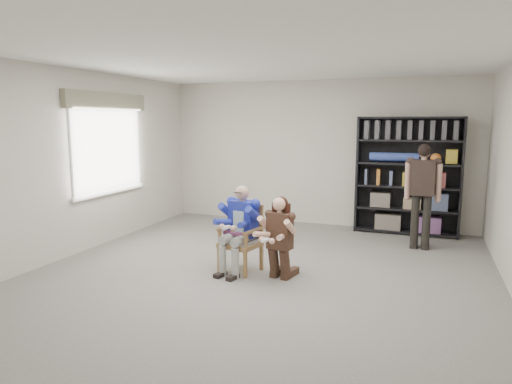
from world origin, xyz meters
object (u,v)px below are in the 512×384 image
at_px(armchair, 240,239).
at_px(seated_man, 240,229).
at_px(kneeling_woman, 279,238).
at_px(bookshelf, 408,176).
at_px(standing_man, 422,197).

height_order(armchair, seated_man, seated_man).
height_order(kneeling_woman, bookshelf, bookshelf).
xyz_separation_m(armchair, standing_man, (2.27, 2.00, 0.38)).
bearing_deg(bookshelf, seated_man, -123.68).
xyz_separation_m(seated_man, kneeling_woman, (0.58, -0.12, -0.05)).
bearing_deg(kneeling_woman, bookshelf, 77.45).
relative_size(bookshelf, standing_man, 1.25).
distance_m(armchair, bookshelf, 3.66).
bearing_deg(bookshelf, standing_man, -75.40).
relative_size(armchair, kneeling_woman, 0.84).
bearing_deg(armchair, standing_man, 53.40).
height_order(armchair, kneeling_woman, kneeling_woman).
bearing_deg(bookshelf, armchair, -123.68).
height_order(kneeling_woman, standing_man, standing_man).
bearing_deg(kneeling_woman, seated_man, -179.77).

